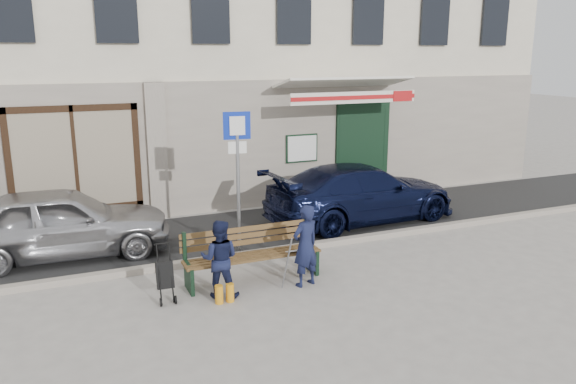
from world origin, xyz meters
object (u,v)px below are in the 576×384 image
parking_sign (238,160)px  man (305,246)px  car_silver (61,222)px  car_navy (362,193)px  stroller (165,276)px  bench (250,256)px  woman (220,259)px

parking_sign → man: (0.55, -1.90, -1.17)m
car_silver → car_navy: size_ratio=0.87×
car_silver → car_navy: (6.53, -0.15, -0.02)m
stroller → parking_sign: bearing=45.5°
bench → man: bearing=-34.2°
stroller → car_silver: bearing=120.7°
car_silver → woman: car_silver is taller
car_silver → woman: size_ratio=3.16×
bench → stroller: size_ratio=2.58×
car_navy → stroller: car_navy is taller
car_silver → man: man is taller
parking_sign → woman: size_ratio=2.17×
parking_sign → stroller: (-1.75, -1.59, -1.47)m
parking_sign → woman: (-0.90, -1.76, -1.24)m
parking_sign → car_silver: bearing=166.3°
woman → stroller: bearing=14.8°
bench → parking_sign: bearing=79.6°
man → bench: bearing=-51.2°
car_navy → bench: car_navy is taller
car_silver → bench: bearing=-128.4°
parking_sign → bench: parking_sign is taller
parking_sign → man: parking_sign is taller
car_navy → woman: (-4.24, -2.79, -0.03)m
car_silver → man: 4.84m
woman → stroller: size_ratio=1.38×
car_navy → woman: car_navy is taller
car_navy → man: bearing=132.0°
woman → car_silver: bearing=-25.8°
bench → man: 0.99m
car_navy → parking_sign: 3.70m
car_silver → bench: 3.89m
parking_sign → woman: bearing=-110.4°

